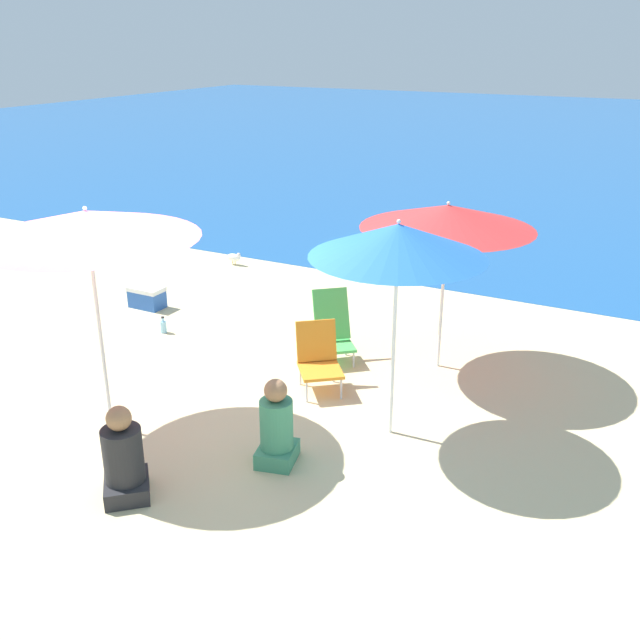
% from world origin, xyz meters
% --- Properties ---
extents(ground_plane, '(60.00, 60.00, 0.00)m').
position_xyz_m(ground_plane, '(0.00, 0.00, 0.00)').
color(ground_plane, beige).
extents(sea_water, '(60.00, 40.00, 0.01)m').
position_xyz_m(sea_water, '(0.00, 25.26, 0.00)').
color(sea_water, '#1E5699').
rests_on(sea_water, ground).
extents(beach_umbrella_red, '(1.98, 1.98, 2.02)m').
position_xyz_m(beach_umbrella_red, '(2.15, 2.55, 1.84)').
color(beach_umbrella_red, white).
rests_on(beach_umbrella_red, ground).
extents(beach_umbrella_blue, '(1.65, 1.65, 2.20)m').
position_xyz_m(beach_umbrella_blue, '(2.24, 0.84, 2.00)').
color(beach_umbrella_blue, white).
rests_on(beach_umbrella_blue, ground).
extents(beach_umbrella_pink, '(2.08, 2.08, 2.29)m').
position_xyz_m(beach_umbrella_pink, '(-0.33, -0.40, 2.12)').
color(beach_umbrella_pink, white).
rests_on(beach_umbrella_pink, ground).
extents(beach_chair_orange, '(0.71, 0.73, 0.75)m').
position_xyz_m(beach_chair_orange, '(1.13, 1.38, 0.38)').
color(beach_chair_orange, silver).
rests_on(beach_chair_orange, ground).
extents(beach_chair_green, '(0.70, 0.71, 0.86)m').
position_xyz_m(beach_chair_green, '(0.92, 2.15, 0.41)').
color(beach_chair_green, silver).
rests_on(beach_chair_green, ground).
extents(person_seated_near, '(0.43, 0.47, 0.86)m').
position_xyz_m(person_seated_near, '(1.51, -0.15, 0.36)').
color(person_seated_near, '#3F8C66').
rests_on(person_seated_near, ground).
extents(person_seated_far, '(0.58, 0.58, 0.87)m').
position_xyz_m(person_seated_far, '(0.62, -1.22, 0.35)').
color(person_seated_far, '#262628').
rests_on(person_seated_far, ground).
extents(water_bottle, '(0.08, 0.08, 0.23)m').
position_xyz_m(water_bottle, '(-1.47, 1.81, 0.09)').
color(water_bottle, '#8CCCEA').
rests_on(water_bottle, ground).
extents(cooler_box, '(0.51, 0.30, 0.32)m').
position_xyz_m(cooler_box, '(-2.31, 2.47, 0.16)').
color(cooler_box, '#2859B2').
rests_on(cooler_box, ground).
extents(seagull, '(0.27, 0.11, 0.23)m').
position_xyz_m(seagull, '(-2.36, 4.80, 0.14)').
color(seagull, gold).
rests_on(seagull, ground).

